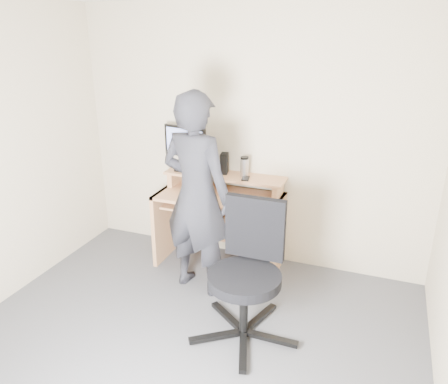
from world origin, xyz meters
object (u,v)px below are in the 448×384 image
Objects in this scene: monitor at (185,145)px; desk at (222,211)px; office_chair at (248,267)px; person at (197,195)px.

desk is at bearing 5.16° from monitor.
office_chair is 0.58× the size of person.
person is at bearing -93.64° from desk.
person is (0.37, -0.57, -0.28)m from monitor.
office_chair reaches higher than desk.
monitor is (-0.40, 0.04, 0.63)m from desk.
monitor is 0.26× the size of person.
person reaches higher than desk.
monitor is at bearing -46.77° from person.
office_chair is at bearing 154.15° from person.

